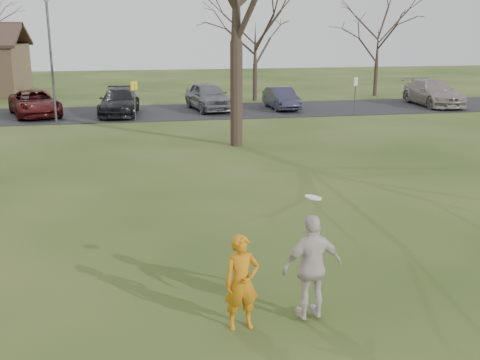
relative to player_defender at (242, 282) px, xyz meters
name	(u,v)px	position (x,y,z in m)	size (l,w,h in m)	color
ground	(288,335)	(0.68, -0.40, -0.79)	(120.00, 120.00, 0.00)	#1E380F
parking_strip	(170,112)	(0.68, 24.60, -0.77)	(62.00, 6.50, 0.04)	black
player_defender	(242,282)	(0.00, 0.00, 0.00)	(0.58, 0.38, 1.58)	#BF710F
car_2	(35,103)	(-6.66, 24.46, -0.06)	(2.29, 4.97, 1.38)	#4B1113
car_3	(119,102)	(-2.14, 24.02, -0.04)	(2.00, 4.92, 1.43)	black
car_4	(208,96)	(2.96, 24.93, 0.05)	(1.90, 4.72, 1.61)	slate
car_5	(281,98)	(7.27, 24.57, -0.12)	(1.34, 3.85, 1.27)	#2A2A3F
car_7	(433,93)	(16.91, 24.27, 0.03)	(2.18, 5.35, 1.55)	gray
catching_play	(312,267)	(1.18, 0.03, 0.16)	(1.09, 0.57, 2.09)	beige
lamp_post	(50,43)	(-5.32, 22.10, 3.18)	(0.34, 0.34, 6.27)	#47474C
sign_yellow	(134,94)	(-1.32, 21.60, 0.66)	(0.35, 0.35, 2.08)	#47474C
sign_white	(355,89)	(10.68, 21.60, 0.66)	(0.35, 0.35, 2.08)	#47474C
small_tree_row	(229,41)	(5.06, 29.66, 3.10)	(55.00, 5.90, 8.50)	#352821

